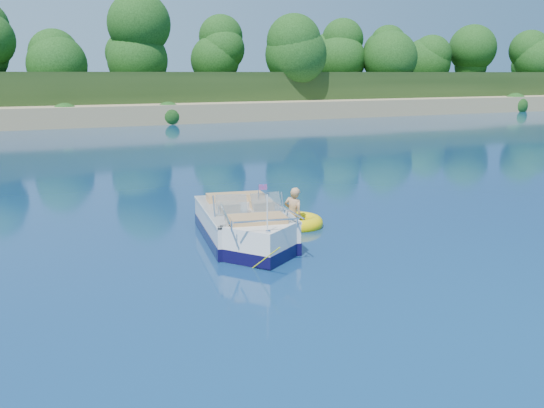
# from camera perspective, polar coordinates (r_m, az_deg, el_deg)

# --- Properties ---
(ground) EXTENTS (160.00, 160.00, 0.00)m
(ground) POSITION_cam_1_polar(r_m,az_deg,el_deg) (13.72, 2.97, -4.37)
(ground) COLOR #09163F
(ground) RESTS_ON ground
(shoreline) EXTENTS (170.00, 59.00, 6.00)m
(shoreline) POSITION_cam_1_polar(r_m,az_deg,el_deg) (75.63, -21.06, 9.21)
(shoreline) COLOR tan
(shoreline) RESTS_ON ground
(treeline) EXTENTS (150.00, 7.12, 8.19)m
(treeline) POSITION_cam_1_polar(r_m,az_deg,el_deg) (52.96, -19.22, 13.35)
(treeline) COLOR black
(treeline) RESTS_ON ground
(motorboat) EXTENTS (2.47, 5.18, 1.74)m
(motorboat) POSITION_cam_1_polar(r_m,az_deg,el_deg) (14.26, -2.44, -2.31)
(motorboat) COLOR white
(motorboat) RESTS_ON ground
(tow_tube) EXTENTS (1.53, 1.53, 0.37)m
(tow_tube) POSITION_cam_1_polar(r_m,az_deg,el_deg) (15.80, 2.30, -1.76)
(tow_tube) COLOR yellow
(tow_tube) RESTS_ON ground
(boy) EXTENTS (0.71, 0.84, 1.53)m
(boy) POSITION_cam_1_polar(r_m,az_deg,el_deg) (15.81, 1.87, -2.11)
(boy) COLOR tan
(boy) RESTS_ON ground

